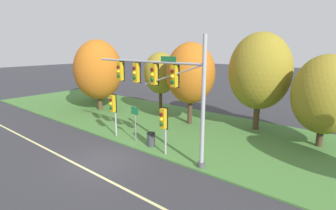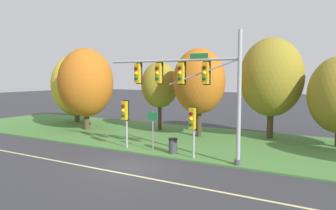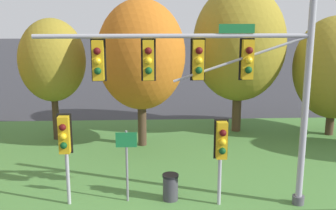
{
  "view_description": "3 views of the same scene",
  "coord_description": "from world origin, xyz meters",
  "px_view_note": "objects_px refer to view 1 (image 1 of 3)",
  "views": [
    {
      "loc": [
        12.25,
        -8.58,
        6.69
      ],
      "look_at": [
        2.7,
        2.94,
        3.29
      ],
      "focal_mm": 28.0,
      "sensor_mm": 36.0,
      "label": 1
    },
    {
      "loc": [
        10.59,
        -13.81,
        4.85
      ],
      "look_at": [
        0.05,
        4.15,
        3.0
      ],
      "focal_mm": 35.0,
      "sensor_mm": 36.0,
      "label": 2
    },
    {
      "loc": [
        0.11,
        -9.97,
        6.63
      ],
      "look_at": [
        0.78,
        4.61,
        3.19
      ],
      "focal_mm": 45.0,
      "sensor_mm": 36.0,
      "label": 3
    }
  ],
  "objects_px": {
    "tree_mid_verge": "(191,73)",
    "trash_bin": "(151,139)",
    "tree_behind_signpost": "(160,73)",
    "tree_tall_centre": "(260,71)",
    "pedestrian_signal_near_kerb": "(164,121)",
    "route_sign_post": "(135,119)",
    "tree_right_far": "(325,95)",
    "pedestrian_signal_further_along": "(113,106)",
    "tree_nearest_road": "(98,69)",
    "tree_left_of_mast": "(98,70)",
    "traffic_signal_mast": "(162,82)"
  },
  "relations": [
    {
      "from": "route_sign_post",
      "to": "tree_mid_verge",
      "type": "bearing_deg",
      "value": 85.91
    },
    {
      "from": "pedestrian_signal_further_along",
      "to": "tree_nearest_road",
      "type": "bearing_deg",
      "value": 148.54
    },
    {
      "from": "trash_bin",
      "to": "pedestrian_signal_near_kerb",
      "type": "bearing_deg",
      "value": -19.96
    },
    {
      "from": "tree_nearest_road",
      "to": "tree_left_of_mast",
      "type": "height_order",
      "value": "tree_left_of_mast"
    },
    {
      "from": "tree_behind_signpost",
      "to": "tree_tall_centre",
      "type": "bearing_deg",
      "value": 6.37
    },
    {
      "from": "pedestrian_signal_near_kerb",
      "to": "tree_right_far",
      "type": "relative_size",
      "value": 0.49
    },
    {
      "from": "traffic_signal_mast",
      "to": "tree_right_far",
      "type": "xyz_separation_m",
      "value": [
        7.25,
        7.75,
        -0.99
      ]
    },
    {
      "from": "traffic_signal_mast",
      "to": "pedestrian_signal_further_along",
      "type": "relative_size",
      "value": 2.74
    },
    {
      "from": "tree_behind_signpost",
      "to": "tree_mid_verge",
      "type": "height_order",
      "value": "tree_mid_verge"
    },
    {
      "from": "trash_bin",
      "to": "tree_tall_centre",
      "type": "bearing_deg",
      "value": 64.08
    },
    {
      "from": "tree_nearest_road",
      "to": "tree_tall_centre",
      "type": "xyz_separation_m",
      "value": [
        19.33,
        1.15,
        0.84
      ]
    },
    {
      "from": "tree_mid_verge",
      "to": "tree_right_far",
      "type": "xyz_separation_m",
      "value": [
        9.71,
        1.24,
        -0.84
      ]
    },
    {
      "from": "pedestrian_signal_near_kerb",
      "to": "trash_bin",
      "type": "height_order",
      "value": "pedestrian_signal_near_kerb"
    },
    {
      "from": "route_sign_post",
      "to": "tree_right_far",
      "type": "bearing_deg",
      "value": 35.52
    },
    {
      "from": "tree_nearest_road",
      "to": "trash_bin",
      "type": "xyz_separation_m",
      "value": [
        15.38,
        -6.99,
        -3.33
      ]
    },
    {
      "from": "route_sign_post",
      "to": "tree_left_of_mast",
      "type": "bearing_deg",
      "value": 157.09
    },
    {
      "from": "tree_behind_signpost",
      "to": "tree_tall_centre",
      "type": "distance_m",
      "value": 9.4
    },
    {
      "from": "tree_tall_centre",
      "to": "pedestrian_signal_further_along",
      "type": "bearing_deg",
      "value": -131.19
    },
    {
      "from": "pedestrian_signal_further_along",
      "to": "route_sign_post",
      "type": "relative_size",
      "value": 1.26
    },
    {
      "from": "traffic_signal_mast",
      "to": "trash_bin",
      "type": "bearing_deg",
      "value": 159.67
    },
    {
      "from": "pedestrian_signal_further_along",
      "to": "tree_left_of_mast",
      "type": "xyz_separation_m",
      "value": [
        -7.78,
        4.41,
        1.85
      ]
    },
    {
      "from": "tree_nearest_road",
      "to": "tree_right_far",
      "type": "height_order",
      "value": "tree_nearest_road"
    },
    {
      "from": "tree_tall_centre",
      "to": "tree_right_far",
      "type": "height_order",
      "value": "tree_tall_centre"
    },
    {
      "from": "traffic_signal_mast",
      "to": "pedestrian_signal_near_kerb",
      "type": "distance_m",
      "value": 2.34
    },
    {
      "from": "pedestrian_signal_further_along",
      "to": "tree_mid_verge",
      "type": "bearing_deg",
      "value": 69.16
    },
    {
      "from": "tree_left_of_mast",
      "to": "tree_right_far",
      "type": "height_order",
      "value": "tree_left_of_mast"
    },
    {
      "from": "route_sign_post",
      "to": "tree_behind_signpost",
      "type": "xyz_separation_m",
      "value": [
        -3.89,
        7.11,
        2.33
      ]
    },
    {
      "from": "traffic_signal_mast",
      "to": "tree_nearest_road",
      "type": "xyz_separation_m",
      "value": [
        -16.79,
        7.51,
        -0.68
      ]
    },
    {
      "from": "pedestrian_signal_near_kerb",
      "to": "route_sign_post",
      "type": "height_order",
      "value": "pedestrian_signal_near_kerb"
    },
    {
      "from": "tree_mid_verge",
      "to": "trash_bin",
      "type": "xyz_separation_m",
      "value": [
        1.05,
        -5.98,
        -3.86
      ]
    },
    {
      "from": "pedestrian_signal_further_along",
      "to": "tree_tall_centre",
      "type": "xyz_separation_m",
      "value": [
        7.39,
        8.45,
        2.34
      ]
    },
    {
      "from": "tree_nearest_road",
      "to": "tree_left_of_mast",
      "type": "xyz_separation_m",
      "value": [
        4.15,
        -2.89,
        0.35
      ]
    },
    {
      "from": "tree_right_far",
      "to": "tree_behind_signpost",
      "type": "bearing_deg",
      "value": -179.48
    },
    {
      "from": "tree_nearest_road",
      "to": "trash_bin",
      "type": "distance_m",
      "value": 17.21
    },
    {
      "from": "tree_nearest_road",
      "to": "tree_right_far",
      "type": "distance_m",
      "value": 24.05
    },
    {
      "from": "pedestrian_signal_further_along",
      "to": "tree_right_far",
      "type": "bearing_deg",
      "value": 31.9
    },
    {
      "from": "pedestrian_signal_further_along",
      "to": "tree_tall_centre",
      "type": "distance_m",
      "value": 11.47
    },
    {
      "from": "tree_nearest_road",
      "to": "tree_left_of_mast",
      "type": "distance_m",
      "value": 5.07
    },
    {
      "from": "pedestrian_signal_further_along",
      "to": "route_sign_post",
      "type": "xyz_separation_m",
      "value": [
        1.97,
        0.3,
        -0.67
      ]
    },
    {
      "from": "tree_mid_verge",
      "to": "trash_bin",
      "type": "bearing_deg",
      "value": -80.08
    },
    {
      "from": "tree_nearest_road",
      "to": "tree_right_far",
      "type": "bearing_deg",
      "value": 0.56
    },
    {
      "from": "pedestrian_signal_further_along",
      "to": "tree_right_far",
      "type": "xyz_separation_m",
      "value": [
        12.11,
        7.54,
        1.19
      ]
    },
    {
      "from": "trash_bin",
      "to": "tree_behind_signpost",
      "type": "bearing_deg",
      "value": 127.09
    },
    {
      "from": "pedestrian_signal_further_along",
      "to": "tree_left_of_mast",
      "type": "bearing_deg",
      "value": 150.43
    },
    {
      "from": "tree_left_of_mast",
      "to": "tree_right_far",
      "type": "relative_size",
      "value": 1.18
    },
    {
      "from": "tree_mid_verge",
      "to": "trash_bin",
      "type": "distance_m",
      "value": 7.19
    },
    {
      "from": "pedestrian_signal_near_kerb",
      "to": "pedestrian_signal_further_along",
      "type": "distance_m",
      "value": 5.07
    },
    {
      "from": "route_sign_post",
      "to": "tree_right_far",
      "type": "relative_size",
      "value": 0.41
    },
    {
      "from": "tree_left_of_mast",
      "to": "tree_right_far",
      "type": "bearing_deg",
      "value": 8.92
    },
    {
      "from": "route_sign_post",
      "to": "tree_right_far",
      "type": "xyz_separation_m",
      "value": [
        10.14,
        7.24,
        1.86
      ]
    }
  ]
}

